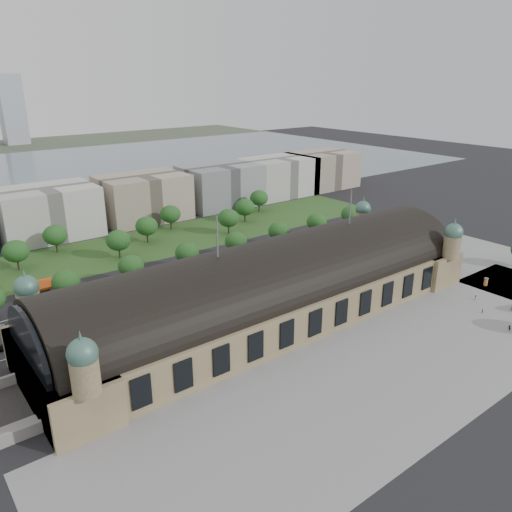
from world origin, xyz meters
TOP-DOWN VIEW (x-y plane):
  - ground at (0.00, 0.00)m, footprint 900.00×900.00m
  - station at (0.00, 0.00)m, footprint 150.00×48.40m
  - plaza_south at (10.00, -44.00)m, footprint 190.00×48.00m
  - plaza_east at (103.00, 0.00)m, footprint 56.00×100.00m
  - road_slab at (-20.00, 38.00)m, footprint 260.00×26.00m
  - grass_belt at (-15.00, 93.00)m, footprint 300.00×45.00m
  - petrol_station at (-53.91, 65.28)m, footprint 14.00×13.00m
  - lake at (0.00, 298.00)m, footprint 700.00×320.00m
  - far_tower_right at (45.00, 508.00)m, footprint 24.00×24.00m
  - office_3 at (-30.00, 133.00)m, footprint 45.00×32.00m
  - office_4 at (20.00, 133.00)m, footprint 45.00×32.00m
  - office_5 at (70.00, 133.00)m, footprint 45.00×32.00m
  - office_6 at (115.00, 133.00)m, footprint 45.00×32.00m
  - office_7 at (155.00, 133.00)m, footprint 45.00×32.00m
  - tree_row_3 at (-48.00, 53.00)m, footprint 9.60×9.60m
  - tree_row_4 at (-24.00, 53.00)m, footprint 9.60×9.60m
  - tree_row_5 at (0.00, 53.00)m, footprint 9.60×9.60m
  - tree_row_6 at (24.00, 53.00)m, footprint 9.60×9.60m
  - tree_row_7 at (48.00, 53.00)m, footprint 9.60×9.60m
  - tree_row_8 at (72.00, 53.00)m, footprint 9.60×9.60m
  - tree_row_9 at (96.00, 53.00)m, footprint 9.60×9.60m
  - tree_belt_4 at (-54.00, 95.00)m, footprint 10.40×10.40m
  - tree_belt_5 at (-35.00, 107.00)m, footprint 10.40×10.40m
  - tree_belt_6 at (-16.00, 83.00)m, footprint 10.40×10.40m
  - tree_belt_7 at (3.00, 95.00)m, footprint 10.40×10.40m
  - tree_belt_8 at (22.00, 107.00)m, footprint 10.40×10.40m
  - tree_belt_9 at (41.00, 83.00)m, footprint 10.40×10.40m
  - tree_belt_10 at (60.00, 95.00)m, footprint 10.40×10.40m
  - tree_belt_11 at (79.00, 107.00)m, footprint 10.40×10.40m
  - traffic_car_2 at (-74.60, 31.51)m, footprint 5.99×3.22m
  - traffic_car_3 at (-34.37, 43.87)m, footprint 4.70×2.34m
  - traffic_car_4 at (18.50, 27.97)m, footprint 4.32×1.97m
  - traffic_car_5 at (49.33, 42.15)m, footprint 4.20×1.87m
  - traffic_car_6 at (73.93, 31.51)m, footprint 5.65×2.75m
  - parked_car_1 at (-71.55, 22.17)m, footprint 5.12×4.12m
  - parked_car_2 at (-66.08, 21.00)m, footprint 5.21×3.91m
  - parked_car_3 at (-48.18, 23.62)m, footprint 4.12×3.76m
  - parked_car_4 at (-28.90, 25.00)m, footprint 5.03×4.44m
  - parked_car_5 at (-21.06, 22.15)m, footprint 5.65×4.95m
  - parked_car_6 at (-33.38, 22.35)m, footprint 5.45×4.93m
  - bus_west at (-17.36, 27.00)m, footprint 12.52×3.31m
  - bus_mid at (-2.19, 27.00)m, footprint 11.85×3.65m
  - bus_east at (10.95, 32.00)m, footprint 12.18×3.12m
  - advertising_column at (80.00, -29.18)m, footprint 1.63×1.63m
  - pedestrian_0 at (65.17, -33.58)m, footprint 0.94×0.64m
  - pedestrian_1 at (57.48, -40.50)m, footprint 0.66×0.66m
  - pedestrian_4 at (52.18, -52.06)m, footprint 0.90×1.34m

SIDE VIEW (x-z plane):
  - ground at x=0.00m, z-range 0.00..0.00m
  - plaza_south at x=10.00m, z-range -0.06..0.06m
  - plaza_east at x=103.00m, z-range -0.06..0.06m
  - road_slab at x=-20.00m, z-range -0.05..0.05m
  - grass_belt at x=-15.00m, z-range -0.05..0.05m
  - lake at x=0.00m, z-range -0.04..0.04m
  - parked_car_1 at x=-71.55m, z-range 0.00..1.30m
  - traffic_car_3 at x=-34.37m, z-range 0.00..1.31m
  - traffic_car_5 at x=49.33m, z-range 0.00..1.34m
  - parked_car_3 at x=-48.18m, z-range 0.00..1.36m
  - parked_car_2 at x=-66.08m, z-range 0.00..1.41m
  - traffic_car_4 at x=18.50m, z-range 0.00..1.44m
  - parked_car_5 at x=-21.06m, z-range 0.00..1.45m
  - parked_car_6 at x=-33.38m, z-range 0.00..1.52m
  - pedestrian_1 at x=57.48m, z-range 0.00..1.54m
  - traffic_car_6 at x=73.93m, z-range 0.00..1.55m
  - traffic_car_2 at x=-74.60m, z-range 0.00..1.60m
  - parked_car_4 at x=-28.90m, z-range 0.00..1.65m
  - pedestrian_0 at x=65.17m, z-range 0.00..1.76m
  - pedestrian_4 at x=52.18m, z-range 0.00..1.90m
  - advertising_column at x=80.00m, z-range 0.06..3.14m
  - bus_mid at x=-2.19m, z-range 0.00..3.25m
  - bus_east at x=10.95m, z-range 0.00..3.37m
  - bus_west at x=-17.36m, z-range 0.00..3.46m
  - petrol_station at x=-53.91m, z-range 0.42..5.47m
  - tree_row_3 at x=-48.00m, z-range 1.67..13.19m
  - tree_row_4 at x=-24.00m, z-range 1.67..13.19m
  - tree_row_5 at x=0.00m, z-range 1.67..13.19m
  - tree_row_6 at x=24.00m, z-range 1.67..13.19m
  - tree_row_7 at x=48.00m, z-range 1.67..13.19m
  - tree_row_8 at x=72.00m, z-range 1.67..13.19m
  - tree_row_9 at x=96.00m, z-range 1.67..13.19m
  - tree_belt_4 at x=-54.00m, z-range 1.81..14.29m
  - tree_belt_5 at x=-35.00m, z-range 1.81..14.29m
  - tree_belt_6 at x=-16.00m, z-range 1.81..14.29m
  - tree_belt_7 at x=3.00m, z-range 1.81..14.29m
  - tree_belt_8 at x=22.00m, z-range 1.81..14.29m
  - tree_belt_9 at x=41.00m, z-range 1.81..14.29m
  - tree_belt_10 at x=60.00m, z-range 1.81..14.29m
  - tree_belt_11 at x=79.00m, z-range 1.81..14.29m
  - station at x=0.00m, z-range -11.87..32.43m
  - office_3 at x=-30.00m, z-range 0.00..24.00m
  - office_4 at x=20.00m, z-range 0.00..24.00m
  - office_5 at x=70.00m, z-range 0.00..24.00m
  - office_6 at x=115.00m, z-range 0.00..24.00m
  - office_7 at x=155.00m, z-range 0.00..24.00m
  - far_tower_right at x=45.00m, z-range 0.00..75.00m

